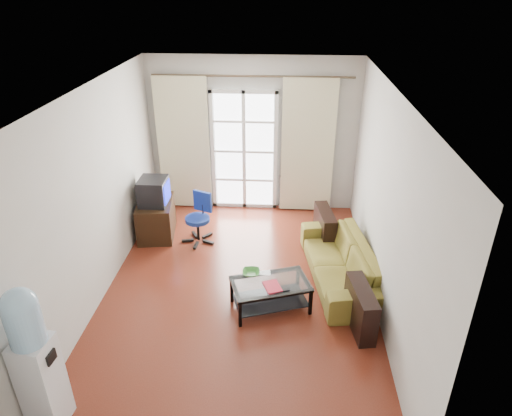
{
  "coord_description": "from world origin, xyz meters",
  "views": [
    {
      "loc": [
        0.57,
        -4.96,
        3.86
      ],
      "look_at": [
        0.21,
        0.35,
        1.1
      ],
      "focal_mm": 32.0,
      "sensor_mm": 36.0,
      "label": 1
    }
  ],
  "objects": [
    {
      "name": "french_door",
      "position": [
        -0.15,
        2.54,
        1.07
      ],
      "size": [
        1.16,
        0.06,
        2.15
      ],
      "color": "white",
      "rests_on": "wall_back"
    },
    {
      "name": "wall_front",
      "position": [
        0.0,
        -2.6,
        1.35
      ],
      "size": [
        3.6,
        0.02,
        2.7
      ],
      "primitive_type": "cube",
      "color": "#BAB9B1",
      "rests_on": "floor"
    },
    {
      "name": "remote",
      "position": [
        0.59,
        -0.46,
        0.4
      ],
      "size": [
        0.18,
        0.1,
        0.02
      ],
      "primitive_type": "cube",
      "rotation": [
        0.0,
        0.0,
        0.29
      ],
      "color": "black",
      "rests_on": "coffee_table"
    },
    {
      "name": "task_chair",
      "position": [
        -0.77,
        1.29,
        0.24
      ],
      "size": [
        0.72,
        0.72,
        0.81
      ],
      "rotation": [
        0.0,
        0.0,
        -0.39
      ],
      "color": "black",
      "rests_on": "floor"
    },
    {
      "name": "water_cooler",
      "position": [
        -1.6,
        -2.12,
        0.81
      ],
      "size": [
        0.36,
        0.34,
        1.56
      ],
      "rotation": [
        0.0,
        0.0,
        -0.09
      ],
      "color": "silver",
      "rests_on": "floor"
    },
    {
      "name": "tv_stand",
      "position": [
        -1.5,
        1.43,
        0.3
      ],
      "size": [
        0.65,
        0.88,
        0.6
      ],
      "primitive_type": "cube",
      "rotation": [
        0.0,
        0.0,
        0.14
      ],
      "color": "black",
      "rests_on": "floor"
    },
    {
      "name": "sofa",
      "position": [
        1.38,
        0.39,
        0.29
      ],
      "size": [
        2.18,
        1.35,
        0.57
      ],
      "primitive_type": "imported",
      "rotation": [
        0.0,
        0.0,
        -1.42
      ],
      "color": "brown",
      "rests_on": "floor"
    },
    {
      "name": "coffee_table",
      "position": [
        0.44,
        -0.31,
        0.25
      ],
      "size": [
        1.09,
        0.83,
        0.39
      ],
      "rotation": [
        0.0,
        0.0,
        0.32
      ],
      "color": "silver",
      "rests_on": "floor"
    },
    {
      "name": "ceiling",
      "position": [
        0.0,
        0.0,
        2.7
      ],
      "size": [
        5.2,
        5.2,
        0.0
      ],
      "primitive_type": "plane",
      "rotation": [
        3.14,
        0.0,
        0.0
      ],
      "color": "white",
      "rests_on": "wall_back"
    },
    {
      "name": "curtain_right",
      "position": [
        0.95,
        2.48,
        1.2
      ],
      "size": [
        0.9,
        0.07,
        2.35
      ],
      "primitive_type": "cube",
      "color": "beige",
      "rests_on": "curtain_rod"
    },
    {
      "name": "wall_left",
      "position": [
        -1.8,
        0.0,
        1.35
      ],
      "size": [
        0.02,
        5.2,
        2.7
      ],
      "primitive_type": "cube",
      "color": "#BAB9B1",
      "rests_on": "floor"
    },
    {
      "name": "wall_back",
      "position": [
        0.0,
        2.6,
        1.35
      ],
      "size": [
        3.6,
        0.02,
        2.7
      ],
      "primitive_type": "cube",
      "color": "#BAB9B1",
      "rests_on": "floor"
    },
    {
      "name": "bowl",
      "position": [
        0.18,
        -0.15,
        0.42
      ],
      "size": [
        0.25,
        0.25,
        0.06
      ],
      "primitive_type": "imported",
      "rotation": [
        0.0,
        0.0,
        0.04
      ],
      "color": "green",
      "rests_on": "coffee_table"
    },
    {
      "name": "wall_right",
      "position": [
        1.8,
        0.0,
        1.35
      ],
      "size": [
        0.02,
        5.2,
        2.7
      ],
      "primitive_type": "cube",
      "color": "#BAB9B1",
      "rests_on": "floor"
    },
    {
      "name": "curtain_rod",
      "position": [
        0.0,
        2.5,
        2.38
      ],
      "size": [
        3.3,
        0.04,
        0.04
      ],
      "primitive_type": "cylinder",
      "rotation": [
        0.0,
        1.57,
        0.0
      ],
      "color": "#4C3F2D",
      "rests_on": "wall_back"
    },
    {
      "name": "crt_tv",
      "position": [
        -1.49,
        1.38,
        0.81
      ],
      "size": [
        0.47,
        0.46,
        0.42
      ],
      "rotation": [
        0.0,
        0.0,
        0.01
      ],
      "color": "black",
      "rests_on": "tv_stand"
    },
    {
      "name": "curtain_left",
      "position": [
        -1.2,
        2.48,
        1.2
      ],
      "size": [
        0.9,
        0.07,
        2.35
      ],
      "primitive_type": "cube",
      "color": "beige",
      "rests_on": "curtain_rod"
    },
    {
      "name": "book",
      "position": [
        0.37,
        -0.44,
        0.4
      ],
      "size": [
        0.36,
        0.38,
        0.02
      ],
      "primitive_type": "imported",
      "rotation": [
        0.0,
        0.0,
        0.36
      ],
      "color": "red",
      "rests_on": "coffee_table"
    },
    {
      "name": "floor",
      "position": [
        0.0,
        0.0,
        0.0
      ],
      "size": [
        5.2,
        5.2,
        0.0
      ],
      "primitive_type": "plane",
      "color": "maroon",
      "rests_on": "ground"
    },
    {
      "name": "radiator",
      "position": [
        0.8,
        2.5,
        0.33
      ],
      "size": [
        0.64,
        0.12,
        0.64
      ],
      "primitive_type": "cube",
      "color": "gray",
      "rests_on": "floor"
    }
  ]
}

